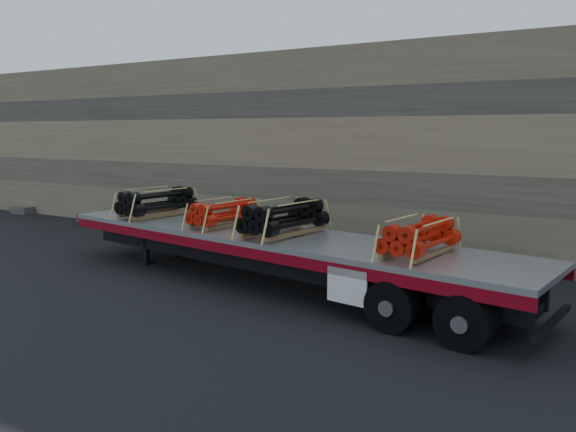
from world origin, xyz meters
name	(u,v)px	position (x,y,z in m)	size (l,w,h in m)	color
ground	(277,283)	(0.00, 0.00, 0.00)	(120.00, 120.00, 0.00)	black
rock_wall	(370,148)	(0.00, 6.50, 3.50)	(44.00, 3.00, 7.00)	#7A6B54
trailer	(271,259)	(-0.06, -0.22, 0.72)	(14.30, 2.75, 1.43)	#B8BBC1
bundle_front	(157,203)	(-4.79, 0.48, 1.85)	(1.19, 2.38, 0.84)	black
bundle_midfront	(224,213)	(-1.81, 0.04, 1.79)	(1.01, 2.02, 0.72)	red
bundle_midrear	(284,219)	(0.40, -0.29, 1.86)	(1.20, 2.41, 0.85)	black
bundle_rear	(419,238)	(4.19, -0.85, 1.80)	(1.06, 2.11, 0.75)	red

